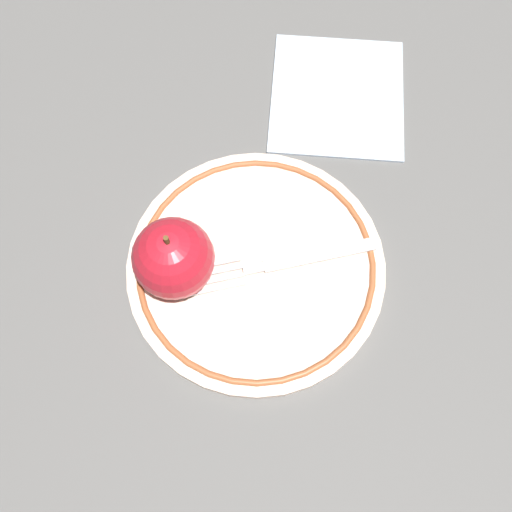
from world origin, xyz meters
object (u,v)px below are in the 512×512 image
object	(u,v)px
plate	(256,266)
apple_red_whole	(173,258)
fork	(280,263)
napkin_folded	(337,95)

from	to	relation	value
plate	apple_red_whole	size ratio (longest dim) A/B	2.98
fork	plate	bearing A→B (deg)	-12.19
plate	apple_red_whole	world-z (taller)	apple_red_whole
fork	napkin_folded	xyz separation A→B (m)	(-0.03, -0.21, -0.01)
fork	napkin_folded	world-z (taller)	fork
napkin_folded	plate	bearing A→B (deg)	77.00
apple_red_whole	fork	world-z (taller)	apple_red_whole
plate	fork	size ratio (longest dim) A/B	1.30
apple_red_whole	napkin_folded	xyz separation A→B (m)	(-0.12, -0.23, -0.05)
plate	fork	distance (m)	0.02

